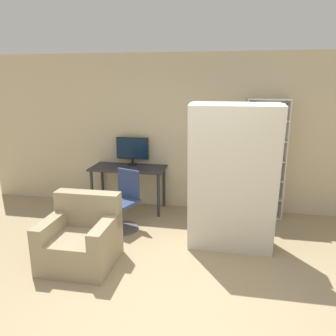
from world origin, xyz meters
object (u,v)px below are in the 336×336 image
object	(u,v)px
bookshelf	(259,160)
monitor	(132,149)
mattress_far	(233,176)
armchair	(82,238)
mattress_near	(233,182)
office_chair	(123,206)

from	to	relation	value
bookshelf	monitor	bearing A→B (deg)	179.04
mattress_far	armchair	bearing A→B (deg)	-154.94
mattress_near	armchair	size ratio (longest dim) A/B	2.32
office_chair	mattress_near	world-z (taller)	mattress_near
office_chair	armchair	xyz separation A→B (m)	(-0.20, -1.05, -0.05)
bookshelf	armchair	world-z (taller)	bookshelf
office_chair	mattress_far	distance (m)	1.75
mattress_near	mattress_far	world-z (taller)	mattress_near
mattress_far	armchair	xyz separation A→B (m)	(-1.83, -0.85, -0.66)
monitor	mattress_far	bearing A→B (deg)	-34.03
bookshelf	armchair	bearing A→B (deg)	-138.62
monitor	bookshelf	xyz separation A→B (m)	(2.19, -0.04, -0.09)
mattress_far	office_chair	bearing A→B (deg)	172.97
monitor	mattress_far	distance (m)	2.11
monitor	office_chair	size ratio (longest dim) A/B	0.64
monitor	armchair	bearing A→B (deg)	-92.17
monitor	office_chair	world-z (taller)	monitor
mattress_near	monitor	bearing A→B (deg)	140.16
mattress_near	mattress_far	distance (m)	0.28
office_chair	mattress_near	xyz separation A→B (m)	(1.62, -0.48, 0.62)
office_chair	armchair	distance (m)	1.07
bookshelf	mattress_near	xyz separation A→B (m)	(-0.44, -1.42, 0.02)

